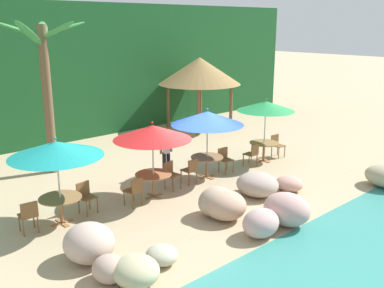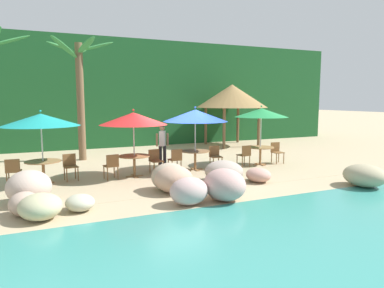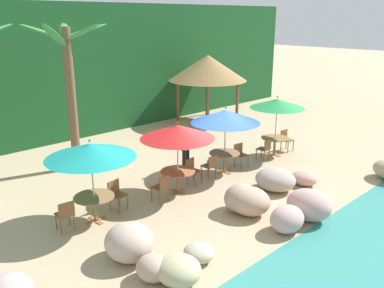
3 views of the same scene
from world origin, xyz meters
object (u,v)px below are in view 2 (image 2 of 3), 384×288
chair_teal_inland (13,170)px  umbrella_red (133,119)px  chair_blue_seaward (215,155)px  waiter_in_white (162,143)px  chair_green_seaward (277,151)px  umbrella_blue (195,116)px  dining_table_green (260,150)px  palapa_hut (232,96)px  dining_table_red (134,159)px  chair_red_seaward (155,159)px  umbrella_green (261,113)px  chair_teal_seaward (70,165)px  umbrella_teal (41,120)px  dining_table_blue (195,154)px  chair_blue_inland (176,159)px  palm_tree_second (80,81)px  chair_red_inland (112,165)px  chair_green_inland (245,154)px

chair_teal_inland → umbrella_red: bearing=-2.2°
chair_blue_seaward → waiter_in_white: size_ratio=0.51×
chair_green_seaward → umbrella_blue: bearing=178.9°
chair_teal_inland → umbrella_red: 4.06m
dining_table_green → palapa_hut: size_ratio=0.27×
umbrella_red → palapa_hut: (7.33, 5.84, 0.82)m
dining_table_red → waiter_in_white: (1.46, 1.20, 0.37)m
umbrella_red → chair_red_seaward: bearing=13.7°
umbrella_green → umbrella_blue: bearing=177.5°
chair_red_seaward → palapa_hut: (6.50, 5.64, 2.32)m
dining_table_green → chair_teal_seaward: bearing=177.8°
umbrella_red → dining_table_red: (0.00, 0.00, -1.40)m
umbrella_teal → dining_table_blue: umbrella_teal is taller
chair_teal_seaward → dining_table_blue: bearing=-2.1°
chair_blue_inland → palm_tree_second: (-2.76, 4.20, 2.92)m
chair_blue_seaward → umbrella_green: umbrella_green is taller
dining_table_red → chair_red_inland: size_ratio=1.26×
chair_teal_inland → umbrella_red: size_ratio=0.37×
palapa_hut → chair_green_inland: bearing=-115.9°
chair_teal_inland → palm_tree_second: (2.57, 4.12, 2.92)m
umbrella_blue → chair_blue_seaward: bearing=-0.4°
chair_teal_inland → palm_tree_second: 5.67m
chair_green_inland → chair_green_seaward: bearing=6.6°
umbrella_teal → palm_tree_second: 4.67m
chair_red_inland → umbrella_blue: (3.24, 0.40, 1.56)m
umbrella_blue → umbrella_red: bearing=-175.6°
waiter_in_white → palm_tree_second: bearing=130.9°
chair_red_inland → chair_blue_seaward: size_ratio=1.00×
dining_table_blue → chair_blue_seaward: bearing=-0.4°
palm_tree_second → umbrella_red: bearing=-74.3°
chair_green_seaward → chair_green_inland: 1.71m
dining_table_blue → chair_blue_inland: bearing=-172.0°
umbrella_green → umbrella_red: bearing=-179.3°
chair_red_inland → umbrella_red: bearing=14.2°
umbrella_blue → chair_blue_seaward: umbrella_blue is taller
dining_table_red → chair_red_inland: (-0.83, -0.21, -0.10)m
umbrella_teal → chair_green_inland: umbrella_teal is taller
chair_red_inland → chair_blue_seaward: bearing=5.4°
umbrella_red → chair_red_inland: umbrella_red is taller
umbrella_teal → chair_red_seaward: size_ratio=2.74×
chair_green_inland → chair_teal_inland: bearing=178.4°
chair_red_seaward → palm_tree_second: 5.40m
umbrella_red → umbrella_green: 5.30m
dining_table_green → palm_tree_second: (-6.49, 4.20, 2.82)m
chair_red_seaward → palapa_hut: bearing=40.9°
chair_teal_seaward → waiter_in_white: (3.54, 0.85, 0.47)m
chair_teal_inland → waiter_in_white: size_ratio=0.51×
umbrella_teal → chair_red_inland: 2.61m
chair_blue_inland → chair_green_inland: 2.89m
umbrella_green → waiter_in_white: size_ratio=1.43×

